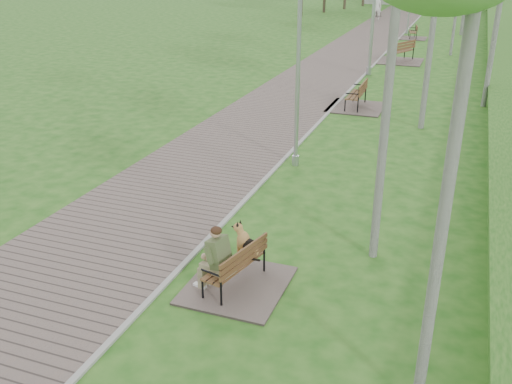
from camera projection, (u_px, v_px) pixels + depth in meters
ground at (231, 216)px, 11.93m from camera, size 120.00×120.00×0.00m
walkway at (354, 50)px, 30.98m from camera, size 3.50×67.00×0.04m
kerb at (387, 51)px, 30.42m from camera, size 0.10×67.00×0.05m
bench_main at (231, 267)px, 9.30m from camera, size 1.58×1.75×1.38m
bench_second at (355, 102)px, 19.82m from camera, size 1.85×2.06×1.14m
bench_third at (400, 57)px, 27.75m from camera, size 2.04×2.26×1.25m
bench_far at (413, 36)px, 34.72m from camera, size 1.59×1.77×0.98m
lamp_post_near at (298, 83)px, 13.85m from camera, size 0.18×0.18×4.54m
lamp_post_second at (374, 10)px, 23.92m from camera, size 0.23×0.23×5.85m
lamp_post_third at (410, 0)px, 35.92m from camera, size 0.17×0.17×4.45m
pedestrian_near at (377, 7)px, 43.14m from camera, size 0.75×0.56×1.86m
pedestrian_far at (378, 7)px, 45.13m from camera, size 0.88×0.78×1.52m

